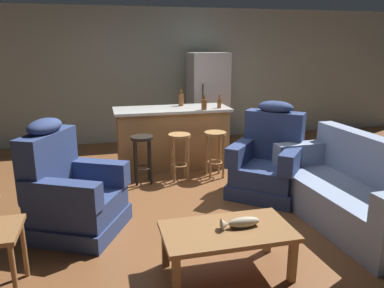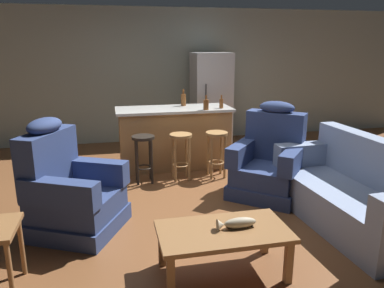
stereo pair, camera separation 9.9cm
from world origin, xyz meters
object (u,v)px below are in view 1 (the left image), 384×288
Objects in this scene: bar_stool_left at (142,151)px; bottle_short_amber at (219,103)px; recliner_near_lamp at (70,193)px; bottle_tall_green at (181,99)px; bottle_wine_dark at (204,104)px; recliner_near_island at (268,162)px; kitchen_island at (172,137)px; refrigerator at (208,100)px; couch at (353,193)px; fish_figurine at (240,223)px; coffee_table at (227,235)px; bar_stool_right at (215,146)px; bar_stool_middle at (180,148)px.

bar_stool_left is 3.35× the size of bottle_short_amber.
recliner_near_lamp is 4.50× the size of bottle_tall_green.
bottle_tall_green is at bearing 119.83° from bottle_wine_dark.
bar_stool_left is at bearing 80.91° from recliner_near_lamp.
kitchen_island is at bearing -103.42° from recliner_near_island.
recliner_near_island is 1.39m from bottle_short_amber.
recliner_near_island is 0.68× the size of refrigerator.
couch is 1.10× the size of refrigerator.
bottle_tall_green is at bearing 86.73° from fish_figurine.
couch is 1.08× the size of kitchen_island.
refrigerator reaches higher than couch.
recliner_near_island is 5.90× the size of bottle_short_amber.
recliner_near_island reaches higher than coffee_table.
recliner_near_lamp reaches higher than bar_stool_right.
kitchen_island reaches higher than fish_figurine.
bar_stool_left and bar_stool_right have the same top height.
bar_stool_right is 1.92m from refrigerator.
bottle_tall_green is (0.20, 0.81, 0.58)m from bar_stool_middle.
bottle_wine_dark is at bearing 66.92° from recliner_near_lamp.
couch is 2.85× the size of bar_stool_left.
bar_stool_right is at bearing -106.69° from recliner_near_island.
bottle_tall_green reaches higher than kitchen_island.
bar_stool_middle and bar_stool_right have the same top height.
recliner_near_island is 1.40m from bottle_wine_dark.
recliner_near_island reaches higher than fish_figurine.
fish_figurine is 2.43m from bar_stool_left.
recliner_near_island is at bearing -76.48° from bottle_short_amber.
bottle_short_amber is at bearing 19.61° from bar_stool_left.
bar_stool_left is 0.53m from bar_stool_middle.
recliner_near_island is 0.67× the size of kitchen_island.
bar_stool_right is (-1.04, 1.77, 0.13)m from couch.
coffee_table is at bearing -103.88° from refrigerator.
couch is (1.66, 0.60, -0.02)m from coffee_table.
recliner_near_lamp is 1.89m from bar_stool_middle.
bottle_short_amber reaches higher than fish_figurine.
bar_stool_middle is (-0.02, 2.36, 0.01)m from fish_figurine.
bottle_tall_green reaches higher than coffee_table.
bar_stool_middle is at bearing -51.20° from couch.
bottle_wine_dark is at bearing -108.19° from refrigerator.
bottle_wine_dark is at bearing -112.83° from recliner_near_island.
bottle_tall_green is 0.52m from bottle_wine_dark.
bar_stool_middle is (-0.01, -0.63, -0.01)m from kitchen_island.
refrigerator is 1.55m from bottle_wine_dark.
bottle_tall_green is at bearing 112.07° from bar_stool_right.
bar_stool_middle is at bearing -104.03° from bottle_tall_green.
recliner_near_lamp is 2.69m from bottle_tall_green.
bar_stool_left is (-1.56, 0.77, 0.05)m from recliner_near_island.
recliner_near_island is 1.76× the size of bar_stool_left.
coffee_table is 3.24× the size of fish_figurine.
coffee_table is at bearing -95.30° from bottle_tall_green.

